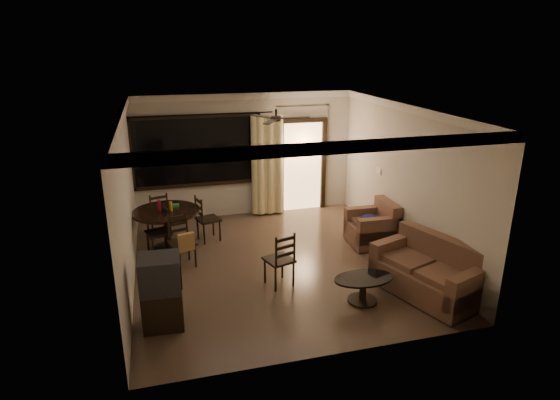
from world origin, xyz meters
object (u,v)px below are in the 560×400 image
object	(u,v)px
dining_chair_east	(208,227)
dining_chair_north	(158,222)
dining_table	(167,219)
tv_cabinet	(162,292)
sofa	(429,273)
dining_chair_south	(183,250)
coffee_table	(363,285)
side_chair	(279,269)
dining_chair_west	(160,241)
armchair	(374,227)

from	to	relation	value
dining_chair_east	dining_chair_north	size ratio (longest dim) A/B	1.00
dining_table	tv_cabinet	distance (m)	2.67
sofa	dining_chair_south	bearing A→B (deg)	132.55
dining_chair_north	tv_cabinet	bearing A→B (deg)	74.27
coffee_table	sofa	bearing A→B (deg)	-2.07
coffee_table	side_chair	xyz separation A→B (m)	(-1.12, 0.84, 0.01)
dining_table	dining_chair_west	world-z (taller)	dining_table
coffee_table	dining_chair_west	bearing A→B (deg)	139.41
coffee_table	armchair	bearing A→B (deg)	60.26
dining_chair_north	tv_cabinet	size ratio (longest dim) A/B	0.89
dining_chair_north	sofa	bearing A→B (deg)	123.26
sofa	side_chair	xyz separation A→B (m)	(-2.24, 0.88, -0.07)
coffee_table	dining_chair_east	bearing A→B (deg)	123.95
dining_chair_south	side_chair	xyz separation A→B (m)	(1.49, -1.13, -0.02)
dining_chair_east	tv_cabinet	distance (m)	3.06
dining_chair_south	sofa	world-z (taller)	dining_chair_south
dining_chair_west	side_chair	bearing A→B (deg)	31.72
dining_chair_east	sofa	bearing A→B (deg)	-149.86
side_chair	dining_chair_east	bearing A→B (deg)	-83.86
dining_chair_east	side_chair	bearing A→B (deg)	-172.88
dining_chair_north	tv_cabinet	distance (m)	3.43
dining_chair_east	sofa	xyz separation A→B (m)	(3.16, -3.07, 0.08)
dining_chair_west	dining_chair_north	xyz separation A→B (m)	(-0.01, 0.98, 0.00)
dining_chair_east	dining_chair_south	xyz separation A→B (m)	(-0.57, -1.05, 0.02)
dining_chair_west	dining_chair_north	size ratio (longest dim) A/B	1.00
dining_chair_north	coffee_table	size ratio (longest dim) A/B	1.01
armchair	tv_cabinet	bearing A→B (deg)	-154.30
dining_chair_west	coffee_table	distance (m)	3.95
dining_chair_east	armchair	distance (m)	3.34
dining_chair_west	dining_chair_east	bearing A→B (deg)	99.43
dining_chair_west	coffee_table	size ratio (longest dim) A/B	1.01
tv_cabinet	dining_chair_east	bearing A→B (deg)	73.96
dining_chair_north	coffee_table	xyz separation A→B (m)	(3.01, -3.56, -0.01)
dining_chair_south	armchair	world-z (taller)	dining_chair_south
dining_table	armchair	size ratio (longest dim) A/B	1.46
dining_chair_south	coffee_table	xyz separation A→B (m)	(2.61, -1.97, -0.03)
dining_chair_south	armchair	bearing A→B (deg)	-15.43
dining_chair_west	dining_chair_north	bearing A→B (deg)	164.82
dining_chair_south	coffee_table	bearing A→B (deg)	-52.81
dining_chair_north	armchair	bearing A→B (deg)	143.64
dining_table	armchair	distance (m)	4.07
dining_chair_east	sofa	distance (m)	4.40
armchair	dining_chair_west	bearing A→B (deg)	173.66
dining_chair_north	coffee_table	world-z (taller)	dining_chair_north
dining_table	dining_chair_west	bearing A→B (deg)	-125.28
armchair	side_chair	distance (m)	2.53
dining_chair_north	armchair	size ratio (longest dim) A/B	1.09
dining_chair_west	dining_table	bearing A→B (deg)	129.00
dining_table	dining_chair_south	world-z (taller)	dining_table
armchair	coffee_table	world-z (taller)	armchair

